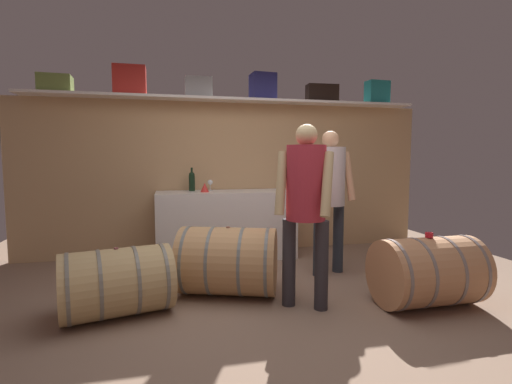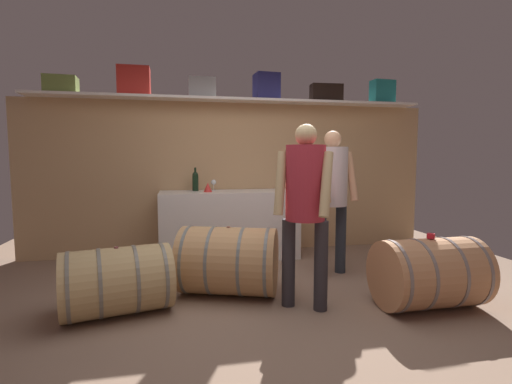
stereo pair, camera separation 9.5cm
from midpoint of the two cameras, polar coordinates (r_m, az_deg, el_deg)
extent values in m
cube|color=#876B58|center=(3.84, 1.23, -14.81)|extent=(6.77, 7.60, 0.02)
cube|color=tan|center=(5.23, -2.76, 2.14)|extent=(5.57, 0.10, 2.04)
cube|color=white|center=(5.13, -2.55, 13.69)|extent=(5.13, 0.40, 0.03)
cube|color=olive|center=(5.26, -26.94, 14.24)|extent=(0.38, 0.30, 0.21)
cube|color=red|center=(5.13, -17.45, 15.66)|extent=(0.39, 0.28, 0.36)
cube|color=gray|center=(5.11, -7.61, 15.34)|extent=(0.35, 0.22, 0.26)
cube|color=navy|center=(5.25, 2.12, 15.61)|extent=(0.33, 0.30, 0.35)
cube|color=black|center=(5.50, 11.10, 14.47)|extent=(0.44, 0.21, 0.24)
cube|color=#1F7D7D|center=(5.88, 19.04, 14.11)|extent=(0.33, 0.21, 0.33)
cube|color=white|center=(4.93, -3.51, -4.92)|extent=(1.77, 0.59, 0.87)
cylinder|color=black|center=(4.96, -8.62, 1.30)|extent=(0.08, 0.08, 0.20)
sphere|color=black|center=(4.96, -8.64, 2.60)|extent=(0.08, 0.08, 0.08)
cylinder|color=black|center=(4.96, -8.65, 3.20)|extent=(0.03, 0.03, 0.08)
cylinder|color=white|center=(5.02, -5.89, 0.28)|extent=(0.07, 0.07, 0.00)
cylinder|color=white|center=(5.02, -5.90, 0.75)|extent=(0.01, 0.01, 0.08)
sphere|color=white|center=(5.01, -5.91, 1.49)|extent=(0.07, 0.07, 0.07)
sphere|color=maroon|center=(5.01, -5.90, 1.37)|extent=(0.04, 0.04, 0.04)
cone|color=red|center=(4.79, -6.74, 0.71)|extent=(0.11, 0.11, 0.12)
cylinder|color=tan|center=(3.69, 25.42, -11.02)|extent=(0.88, 0.60, 0.60)
cylinder|color=slate|center=(3.48, 20.50, -11.79)|extent=(0.03, 0.61, 0.61)
cylinder|color=slate|center=(3.61, 23.62, -11.31)|extent=(0.03, 0.61, 0.61)
cylinder|color=slate|center=(3.77, 27.15, -10.73)|extent=(0.03, 0.61, 0.61)
cylinder|color=slate|center=(3.92, 29.78, -10.27)|extent=(0.03, 0.61, 0.61)
cylinder|color=brown|center=(3.62, 25.62, -6.36)|extent=(0.04, 0.04, 0.01)
cylinder|color=tan|center=(3.66, -3.43, -10.33)|extent=(1.07, 0.90, 0.64)
cylinder|color=slate|center=(3.75, -9.23, -10.00)|extent=(0.24, 0.62, 0.65)
cylinder|color=slate|center=(3.69, -5.67, -10.22)|extent=(0.24, 0.62, 0.65)
cylinder|color=slate|center=(3.63, -1.15, -10.43)|extent=(0.24, 0.62, 0.65)
cylinder|color=slate|center=(3.60, 2.61, -10.57)|extent=(0.24, 0.62, 0.65)
cylinder|color=#8A5747|center=(3.58, -3.46, -5.33)|extent=(0.04, 0.04, 0.01)
cylinder|color=tan|center=(3.40, -19.49, -12.58)|extent=(0.97, 0.74, 0.56)
cylinder|color=slate|center=(3.39, -25.76, -12.87)|extent=(0.16, 0.56, 0.57)
cylinder|color=slate|center=(3.39, -21.87, -12.71)|extent=(0.16, 0.56, 0.57)
cylinder|color=slate|center=(3.41, -17.13, -12.44)|extent=(0.16, 0.56, 0.57)
cylinder|color=slate|center=(3.44, -13.35, -12.17)|extent=(0.16, 0.56, 0.57)
cylinder|color=brown|center=(3.32, -19.65, -7.91)|extent=(0.04, 0.04, 0.01)
cylinder|color=red|center=(3.61, 25.64, -6.03)|extent=(0.07, 0.07, 0.04)
cylinder|color=#302C32|center=(3.38, 5.76, -10.59)|extent=(0.12, 0.12, 0.77)
cylinder|color=#302C32|center=(3.32, 10.63, -10.94)|extent=(0.12, 0.12, 0.77)
cylinder|color=#AA2937|center=(3.22, 8.34, 1.38)|extent=(0.34, 0.34, 0.64)
sphere|color=tan|center=(3.22, 8.43, 8.54)|extent=(0.18, 0.18, 0.18)
cylinder|color=tan|center=(3.17, 4.57, 1.35)|extent=(0.17, 0.21, 0.54)
cylinder|color=tan|center=(3.09, 11.44, 1.15)|extent=(0.20, 0.25, 0.54)
cylinder|color=#2A323C|center=(4.23, 10.40, -7.37)|extent=(0.12, 0.12, 0.78)
cylinder|color=#2A323C|center=(4.41, 13.30, -6.89)|extent=(0.12, 0.12, 0.78)
cylinder|color=silver|center=(4.22, 12.07, 2.32)|extent=(0.34, 0.34, 0.64)
sphere|color=tan|center=(4.22, 12.17, 7.81)|extent=(0.19, 0.19, 0.19)
cylinder|color=tan|center=(4.02, 10.91, 2.19)|extent=(0.14, 0.22, 0.54)
cylinder|color=tan|center=(4.28, 14.88, 2.29)|extent=(0.14, 0.22, 0.55)
camera|label=1|loc=(0.05, -89.20, 0.07)|focal=26.42mm
camera|label=2|loc=(0.05, 90.80, -0.07)|focal=26.42mm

